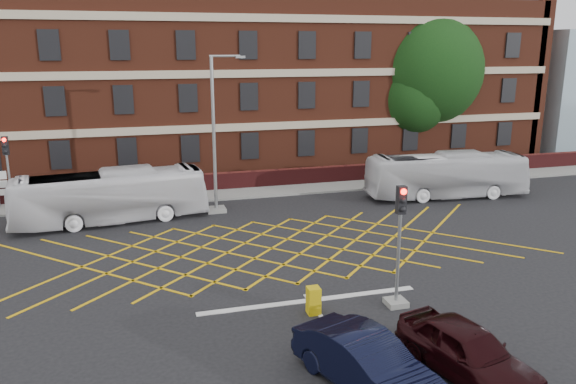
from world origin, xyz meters
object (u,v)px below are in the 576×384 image
object	(u,v)px
car_navy	(366,363)
car_maroon	(467,351)
traffic_light_far	(10,184)
street_lamp	(216,161)
bus_left	(110,196)
utility_cabinet	(314,301)
bus_right	(447,175)
deciduous_tree	(424,78)
traffic_light_near	(398,258)

from	to	relation	value
car_navy	car_maroon	size ratio (longest dim) A/B	1.04
car_navy	traffic_light_far	world-z (taller)	traffic_light_far
traffic_light_far	street_lamp	xyz separation A→B (m)	(10.51, -1.92, 1.04)
bus_left	car_navy	bearing A→B (deg)	-165.22
car_navy	utility_cabinet	distance (m)	4.42
car_navy	street_lamp	distance (m)	17.49
bus_left	car_maroon	distance (m)	19.66
bus_right	utility_cabinet	size ratio (longest dim) A/B	10.14
deciduous_tree	traffic_light_near	bearing A→B (deg)	-120.27
traffic_light_near	street_lamp	xyz separation A→B (m)	(-4.21, 13.11, 1.04)
bus_left	bus_right	world-z (taller)	bus_left
deciduous_tree	traffic_light_far	bearing A→B (deg)	-164.66
traffic_light_far	street_lamp	world-z (taller)	street_lamp
deciduous_tree	bus_left	bearing A→B (deg)	-156.52
bus_left	traffic_light_far	world-z (taller)	traffic_light_far
car_maroon	traffic_light_far	distance (m)	24.34
bus_right	car_navy	distance (m)	20.71
bus_right	car_maroon	distance (m)	19.31
bus_left	car_maroon	world-z (taller)	bus_left
bus_left	street_lamp	size ratio (longest dim) A/B	1.16
car_maroon	traffic_light_near	bearing A→B (deg)	75.00
traffic_light_far	car_navy	bearing A→B (deg)	-58.60
car_maroon	deciduous_tree	bearing A→B (deg)	50.04
bus_left	traffic_light_far	xyz separation A→B (m)	(-5.01, 2.30, 0.42)
utility_cabinet	car_maroon	bearing A→B (deg)	-58.16
street_lamp	traffic_light_near	bearing A→B (deg)	-72.20
car_maroon	utility_cabinet	bearing A→B (deg)	108.08
bus_left	traffic_light_far	distance (m)	5.53
bus_left	deciduous_tree	xyz separation A→B (m)	(22.94, 9.97, 5.03)
bus_right	utility_cabinet	xyz separation A→B (m)	(-12.31, -12.22, -0.86)
traffic_light_far	car_maroon	bearing A→B (deg)	-53.05
traffic_light_far	street_lamp	size ratio (longest dim) A/B	0.51
traffic_light_near	street_lamp	bearing A→B (deg)	107.80
traffic_light_near	bus_right	bearing A→B (deg)	53.00
car_maroon	utility_cabinet	world-z (taller)	car_maroon
street_lamp	utility_cabinet	world-z (taller)	street_lamp
deciduous_tree	utility_cabinet	size ratio (longest dim) A/B	11.95
bus_left	car_maroon	size ratio (longest dim) A/B	2.22
bus_left	utility_cabinet	distance (m)	14.26
car_navy	deciduous_tree	size ratio (longest dim) A/B	0.40
bus_right	traffic_light_far	world-z (taller)	traffic_light_far
traffic_light_near	utility_cabinet	size ratio (longest dim) A/B	4.53
car_maroon	traffic_light_far	xyz separation A→B (m)	(-14.62, 19.44, 1.02)
car_navy	street_lamp	bearing A→B (deg)	73.57
bus_left	car_maroon	xyz separation A→B (m)	(9.61, -17.14, -0.60)
traffic_light_near	traffic_light_far	xyz separation A→B (m)	(-14.72, 15.02, 0.00)
utility_cabinet	deciduous_tree	bearing A→B (deg)	54.25
bus_right	street_lamp	size ratio (longest dim) A/B	1.15
bus_right	car_maroon	xyz separation A→B (m)	(-9.45, -16.83, -0.59)
bus_right	car_navy	xyz separation A→B (m)	(-12.32, -16.63, -0.59)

